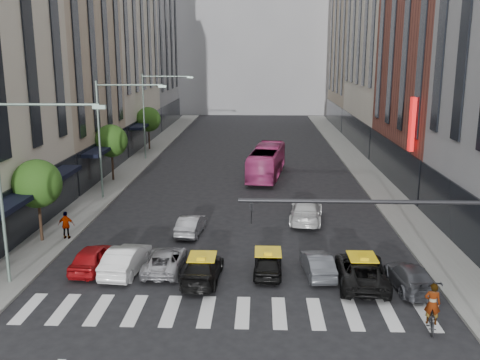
# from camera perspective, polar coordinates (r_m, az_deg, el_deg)

# --- Properties ---
(ground) EXTENTS (160.00, 160.00, 0.00)m
(ground) POSITION_cam_1_polar(r_m,az_deg,el_deg) (22.94, -1.38, -15.60)
(ground) COLOR black
(ground) RESTS_ON ground
(sidewalk_left) EXTENTS (3.00, 96.00, 0.15)m
(sidewalk_left) POSITION_cam_1_polar(r_m,az_deg,el_deg) (52.82, -11.91, 0.95)
(sidewalk_left) COLOR slate
(sidewalk_left) RESTS_ON ground
(sidewalk_right) EXTENTS (3.00, 96.00, 0.15)m
(sidewalk_right) POSITION_cam_1_polar(r_m,az_deg,el_deg) (52.26, 13.38, 0.74)
(sidewalk_right) COLOR slate
(sidewalk_right) RESTS_ON ground
(building_left_b) EXTENTS (8.00, 16.00, 24.00)m
(building_left_b) POSITION_cam_1_polar(r_m,az_deg,el_deg) (51.43, -19.23, 13.57)
(building_left_b) COLOR tan
(building_left_b) RESTS_ON ground
(building_left_d) EXTENTS (8.00, 18.00, 30.00)m
(building_left_d) POSITION_cam_1_polar(r_m,az_deg,el_deg) (87.09, -10.35, 15.63)
(building_left_d) COLOR gray
(building_left_d) RESTS_ON ground
(building_right_b) EXTENTS (8.00, 18.00, 26.00)m
(building_right_b) POSITION_cam_1_polar(r_m,az_deg,el_deg) (49.65, 21.33, 14.61)
(building_right_b) COLOR brown
(building_right_b) RESTS_ON ground
(building_right_d) EXTENTS (8.00, 18.00, 28.00)m
(building_right_d) POSITION_cam_1_polar(r_m,az_deg,el_deg) (86.54, 13.06, 14.86)
(building_right_d) COLOR tan
(building_right_d) RESTS_ON ground
(building_far) EXTENTS (30.00, 10.00, 36.00)m
(building_far) POSITION_cam_1_polar(r_m,az_deg,el_deg) (105.29, 1.52, 17.02)
(building_far) COLOR gray
(building_far) RESTS_ON ground
(tree_near) EXTENTS (2.88, 2.88, 4.95)m
(tree_near) POSITION_cam_1_polar(r_m,az_deg,el_deg) (33.61, -20.82, -0.38)
(tree_near) COLOR black
(tree_near) RESTS_ON sidewalk_left
(tree_mid) EXTENTS (2.88, 2.88, 4.95)m
(tree_mid) POSITION_cam_1_polar(r_m,az_deg,el_deg) (48.45, -13.58, 4.07)
(tree_mid) COLOR black
(tree_mid) RESTS_ON sidewalk_left
(tree_far) EXTENTS (2.88, 2.88, 4.95)m
(tree_far) POSITION_cam_1_polar(r_m,az_deg,el_deg) (63.85, -9.75, 6.39)
(tree_far) COLOR black
(tree_far) RESTS_ON sidewalk_left
(streetlamp_near) EXTENTS (5.38, 0.25, 9.00)m
(streetlamp_near) POSITION_cam_1_polar(r_m,az_deg,el_deg) (27.09, -22.63, 1.23)
(streetlamp_near) COLOR gray
(streetlamp_near) RESTS_ON sidewalk_left
(streetlamp_mid) EXTENTS (5.38, 0.25, 9.00)m
(streetlamp_mid) POSITION_cam_1_polar(r_m,az_deg,el_deg) (41.95, -13.61, 5.81)
(streetlamp_mid) COLOR gray
(streetlamp_mid) RESTS_ON sidewalk_left
(streetlamp_far) EXTENTS (5.38, 0.25, 9.00)m
(streetlamp_far) POSITION_cam_1_polar(r_m,az_deg,el_deg) (57.42, -9.32, 7.92)
(streetlamp_far) COLOR gray
(streetlamp_far) RESTS_ON sidewalk_left
(traffic_signal) EXTENTS (10.10, 0.20, 6.00)m
(traffic_signal) POSITION_cam_1_polar(r_m,az_deg,el_deg) (21.16, 19.76, -5.72)
(traffic_signal) COLOR black
(traffic_signal) RESTS_ON ground
(liberty_sign) EXTENTS (0.30, 0.70, 4.00)m
(liberty_sign) POSITION_cam_1_polar(r_m,az_deg,el_deg) (41.93, 17.88, 5.67)
(liberty_sign) COLOR red
(liberty_sign) RESTS_ON ground
(car_red) EXTENTS (1.84, 4.05, 1.35)m
(car_red) POSITION_cam_1_polar(r_m,az_deg,el_deg) (29.37, -15.36, -7.97)
(car_red) COLOR #9B0E11
(car_red) RESTS_ON ground
(car_white_front) EXTENTS (1.93, 4.46, 1.43)m
(car_white_front) POSITION_cam_1_polar(r_m,az_deg,el_deg) (28.62, -12.06, -8.27)
(car_white_front) COLOR silver
(car_white_front) RESTS_ON ground
(car_silver) EXTENTS (1.97, 4.21, 1.17)m
(car_silver) POSITION_cam_1_polar(r_m,az_deg,el_deg) (28.53, -8.01, -8.45)
(car_silver) COLOR #9B9BA0
(car_silver) RESTS_ON ground
(taxi_left) EXTENTS (1.99, 4.44, 1.26)m
(taxi_left) POSITION_cam_1_polar(r_m,az_deg,el_deg) (27.09, -4.03, -9.44)
(taxi_left) COLOR black
(taxi_left) RESTS_ON ground
(taxi_center) EXTENTS (1.55, 3.62, 1.22)m
(taxi_center) POSITION_cam_1_polar(r_m,az_deg,el_deg) (27.80, 3.00, -8.87)
(taxi_center) COLOR black
(taxi_center) RESTS_ON ground
(car_grey_mid) EXTENTS (1.64, 3.80, 1.22)m
(car_grey_mid) POSITION_cam_1_polar(r_m,az_deg,el_deg) (27.99, 8.27, -8.84)
(car_grey_mid) COLOR #414449
(car_grey_mid) RESTS_ON ground
(taxi_right) EXTENTS (2.60, 5.14, 1.39)m
(taxi_right) POSITION_cam_1_polar(r_m,az_deg,el_deg) (27.34, 12.83, -9.39)
(taxi_right) COLOR black
(taxi_right) RESTS_ON ground
(car_grey_curb) EXTENTS (1.97, 4.30, 1.22)m
(car_grey_curb) POSITION_cam_1_polar(r_m,az_deg,el_deg) (27.45, 17.71, -9.82)
(car_grey_curb) COLOR #414349
(car_grey_curb) RESTS_ON ground
(car_row2_left) EXTENTS (1.68, 3.86, 1.23)m
(car_row2_left) POSITION_cam_1_polar(r_m,az_deg,el_deg) (33.92, -5.24, -4.76)
(car_row2_left) COLOR gray
(car_row2_left) RESTS_ON ground
(car_row2_right) EXTENTS (2.70, 5.31, 1.48)m
(car_row2_right) POSITION_cam_1_polar(r_m,az_deg,el_deg) (36.52, 7.08, -3.28)
(car_row2_right) COLOR silver
(car_row2_right) RESTS_ON ground
(bus) EXTENTS (3.77, 10.47, 2.85)m
(bus) POSITION_cam_1_polar(r_m,az_deg,el_deg) (49.32, 2.86, 1.96)
(bus) COLOR #BA3676
(bus) RESTS_ON ground
(motorcycle) EXTENTS (1.00, 1.92, 0.96)m
(motorcycle) POSITION_cam_1_polar(r_m,az_deg,el_deg) (24.04, 19.71, -13.72)
(motorcycle) COLOR black
(motorcycle) RESTS_ON ground
(rider) EXTENTS (0.72, 0.55, 1.79)m
(rider) POSITION_cam_1_polar(r_m,az_deg,el_deg) (23.46, 19.97, -10.72)
(rider) COLOR gray
(rider) RESTS_ON motorcycle
(pedestrian_far) EXTENTS (1.01, 0.45, 1.69)m
(pedestrian_far) POSITION_cam_1_polar(r_m,az_deg,el_deg) (34.11, -18.05, -4.60)
(pedestrian_far) COLOR gray
(pedestrian_far) RESTS_ON sidewalk_left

